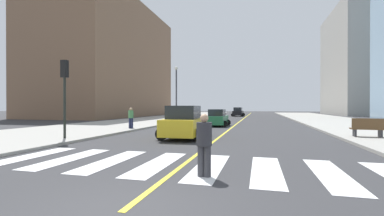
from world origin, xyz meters
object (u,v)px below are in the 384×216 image
object	(u,v)px
traffic_light_far_corner	(65,83)
pedestrian_walking_west	(131,117)
car_yellow_second	(185,123)
car_green_third	(217,118)
park_bench	(368,128)
pedestrian_crossing	(204,142)
car_black_nearest	(238,112)
street_lamp	(176,88)

from	to	relation	value
traffic_light_far_corner	pedestrian_walking_west	xyz separation A→B (m)	(0.39, 7.18, -2.22)
car_yellow_second	car_green_third	world-z (taller)	car_yellow_second
traffic_light_far_corner	park_bench	size ratio (longest dim) A/B	2.48
pedestrian_crossing	car_green_third	bearing A→B (deg)	98.95
car_yellow_second	pedestrian_walking_west	size ratio (longest dim) A/B	2.65
car_black_nearest	car_yellow_second	distance (m)	37.68
pedestrian_crossing	pedestrian_walking_west	size ratio (longest dim) A/B	1.02
park_bench	pedestrian_walking_west	world-z (taller)	pedestrian_walking_west
car_green_third	traffic_light_far_corner	world-z (taller)	traffic_light_far_corner
car_black_nearest	street_lamp	xyz separation A→B (m)	(-6.99, -19.12, 3.66)
car_yellow_second	pedestrian_walking_west	bearing A→B (deg)	142.29
car_black_nearest	street_lamp	bearing A→B (deg)	-108.05
car_yellow_second	traffic_light_far_corner	size ratio (longest dim) A/B	1.03
park_bench	pedestrian_walking_west	bearing A→B (deg)	84.67
pedestrian_crossing	car_black_nearest	bearing A→B (deg)	94.36
traffic_light_far_corner	street_lamp	size ratio (longest dim) A/B	0.61
car_green_third	car_yellow_second	bearing A→B (deg)	-91.28
car_black_nearest	street_lamp	world-z (taller)	street_lamp
car_black_nearest	pedestrian_crossing	world-z (taller)	car_black_nearest
car_yellow_second	car_green_third	distance (m)	10.34
car_black_nearest	pedestrian_crossing	size ratio (longest dim) A/B	2.35
street_lamp	car_yellow_second	bearing A→B (deg)	-70.35
car_yellow_second	traffic_light_far_corner	distance (m)	7.39
park_bench	pedestrian_crossing	xyz separation A→B (m)	(-7.83, -10.58, 0.29)
pedestrian_crossing	street_lamp	xyz separation A→B (m)	(-9.66, 26.94, 3.54)
car_yellow_second	car_green_third	xyz separation A→B (m)	(0.43, 10.33, -0.15)
car_green_third	street_lamp	xyz separation A→B (m)	(-7.06, 8.24, 3.71)
car_black_nearest	pedestrian_crossing	bearing A→B (deg)	-84.65
street_lamp	park_bench	bearing A→B (deg)	-43.10
pedestrian_walking_west	street_lamp	world-z (taller)	street_lamp
pedestrian_crossing	park_bench	bearing A→B (deg)	54.52
car_yellow_second	street_lamp	distance (m)	20.03
car_black_nearest	car_green_third	world-z (taller)	car_black_nearest
pedestrian_crossing	pedestrian_walking_west	bearing A→B (deg)	126.52
car_black_nearest	pedestrian_walking_west	size ratio (longest dim) A/B	2.39
car_yellow_second	park_bench	bearing A→B (deg)	9.12
pedestrian_walking_west	street_lamp	distance (m)	14.74
car_green_third	pedestrian_walking_west	bearing A→B (deg)	-135.32
pedestrian_crossing	pedestrian_walking_west	distance (m)	15.50
car_yellow_second	pedestrian_crossing	size ratio (longest dim) A/B	2.61
car_yellow_second	traffic_light_far_corner	bearing A→B (deg)	-157.50
car_green_third	park_bench	distance (m)	13.23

